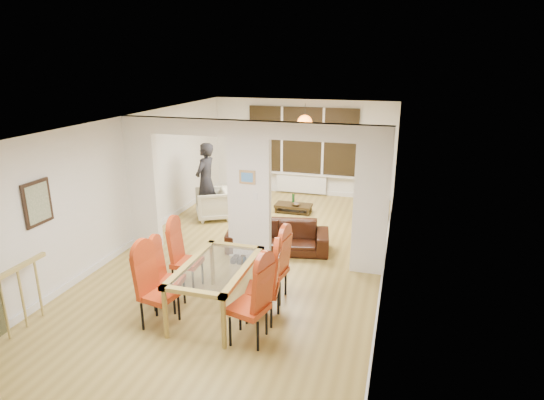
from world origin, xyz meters
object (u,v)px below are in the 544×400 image
at_px(bowl, 296,205).
at_px(dining_chair_ra, 248,302).
at_px(dining_chair_lb, 168,277).
at_px(armchair, 213,204).
at_px(sofa, 278,237).
at_px(person, 206,181).
at_px(television, 369,209).
at_px(coffee_table, 293,208).
at_px(dining_table, 217,289).
at_px(dining_chair_rb, 262,284).
at_px(bottle, 293,198).
at_px(dining_chair_lc, 187,258).
at_px(dining_chair_la, 159,289).
at_px(dining_chair_rc, 272,266).

bearing_deg(bowl, dining_chair_ra, -83.46).
distance_m(dining_chair_lb, armchair, 4.04).
height_order(sofa, person, person).
height_order(dining_chair_lb, sofa, dining_chair_lb).
height_order(television, coffee_table, television).
bearing_deg(television, dining_chair_ra, -178.68).
bearing_deg(dining_chair_lb, dining_table, -0.37).
bearing_deg(bowl, coffee_table, 134.24).
relative_size(dining_chair_rb, sofa, 0.56).
xyz_separation_m(dining_chair_rb, bottle, (-0.73, 4.86, -0.22)).
bearing_deg(coffee_table, dining_chair_lc, -100.06).
distance_m(dining_chair_la, armchair, 4.52).
distance_m(dining_chair_rb, dining_chair_rc, 0.61).
bearing_deg(dining_chair_la, bowl, 92.64).
distance_m(dining_chair_la, bottle, 5.45).
distance_m(sofa, bowl, 2.26).
height_order(television, bottle, television).
xyz_separation_m(dining_table, dining_chair_lc, (-0.77, 0.57, 0.15)).
xyz_separation_m(dining_chair_ra, dining_chair_rb, (0.02, 0.55, -0.02)).
relative_size(person, bowl, 8.08).
bearing_deg(dining_table, television, 68.76).
bearing_deg(bowl, dining_chair_la, -97.73).
bearing_deg(person, sofa, 62.59).
xyz_separation_m(dining_chair_rb, armchair, (-2.43, 3.83, -0.20)).
xyz_separation_m(dining_table, armchair, (-1.74, 3.85, -0.04)).
relative_size(sofa, armchair, 2.54).
height_order(dining_chair_rb, armchair, dining_chair_rb).
xyz_separation_m(dining_chair_ra, armchair, (-2.41, 4.38, -0.22)).
xyz_separation_m(dining_chair_la, dining_chair_rb, (1.34, 0.55, -0.00)).
bearing_deg(sofa, dining_chair_rb, -89.88).
height_order(dining_table, television, dining_table).
relative_size(dining_chair_ra, dining_chair_rc, 1.04).
relative_size(armchair, bowl, 3.52).
bearing_deg(armchair, dining_chair_rb, 2.96).
bearing_deg(dining_chair_ra, sofa, 112.77).
relative_size(dining_chair_rb, bowl, 5.05).
bearing_deg(dining_chair_rb, dining_chair_la, -166.80).
distance_m(dining_chair_lb, television, 5.39).
distance_m(dining_chair_lc, armchair, 3.43).
relative_size(dining_chair_ra, sofa, 0.58).
height_order(dining_chair_ra, sofa, dining_chair_ra).
xyz_separation_m(dining_chair_ra, bowl, (-0.60, 5.26, -0.35)).
distance_m(dining_chair_la, bowl, 5.31).
distance_m(dining_chair_rb, sofa, 2.51).
bearing_deg(armchair, dining_chair_la, -15.44).
height_order(dining_chair_la, dining_chair_lb, dining_chair_la).
distance_m(sofa, bottle, 2.43).
height_order(dining_chair_rb, sofa, dining_chair_rb).
xyz_separation_m(dining_chair_lc, dining_chair_rc, (1.42, 0.06, 0.01)).
xyz_separation_m(dining_chair_lb, person, (-1.16, 3.97, 0.39)).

